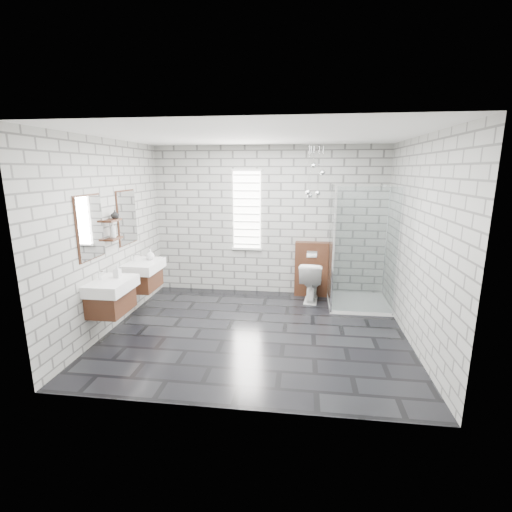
% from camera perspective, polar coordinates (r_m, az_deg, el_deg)
% --- Properties ---
extents(floor, '(4.20, 3.60, 0.02)m').
position_cam_1_polar(floor, '(5.46, 0.00, -11.58)').
color(floor, black).
rests_on(floor, ground).
extents(ceiling, '(4.20, 3.60, 0.02)m').
position_cam_1_polar(ceiling, '(4.98, 0.00, 18.17)').
color(ceiling, white).
rests_on(ceiling, wall_back).
extents(wall_back, '(4.20, 0.02, 2.70)m').
position_cam_1_polar(wall_back, '(6.82, 1.96, 5.37)').
color(wall_back, '#A6A6A0').
rests_on(wall_back, floor).
extents(wall_front, '(4.20, 0.02, 2.70)m').
position_cam_1_polar(wall_front, '(3.30, -4.03, -3.14)').
color(wall_front, '#A6A6A0').
rests_on(wall_front, floor).
extents(wall_left, '(0.02, 3.60, 2.70)m').
position_cam_1_polar(wall_left, '(5.71, -21.54, 2.91)').
color(wall_left, '#A6A6A0').
rests_on(wall_left, floor).
extents(wall_right, '(0.02, 3.60, 2.70)m').
position_cam_1_polar(wall_right, '(5.22, 23.66, 1.83)').
color(wall_right, '#A6A6A0').
rests_on(wall_right, floor).
extents(vanity_left, '(0.47, 0.70, 1.57)m').
position_cam_1_polar(vanity_left, '(5.31, -21.71, -4.43)').
color(vanity_left, '#492716').
rests_on(vanity_left, wall_left).
extents(vanity_right, '(0.47, 0.70, 1.57)m').
position_cam_1_polar(vanity_right, '(6.18, -17.19, -1.66)').
color(vanity_right, '#492716').
rests_on(vanity_right, wall_left).
extents(shelf_lower, '(0.14, 0.30, 0.03)m').
position_cam_1_polar(shelf_lower, '(5.63, -21.04, 2.52)').
color(shelf_lower, '#492716').
rests_on(shelf_lower, wall_left).
extents(shelf_upper, '(0.14, 0.30, 0.03)m').
position_cam_1_polar(shelf_upper, '(5.59, -21.26, 5.13)').
color(shelf_upper, '#492716').
rests_on(shelf_upper, wall_left).
extents(window, '(0.56, 0.05, 1.48)m').
position_cam_1_polar(window, '(6.82, -1.43, 7.06)').
color(window, white).
rests_on(window, wall_back).
extents(cistern_panel, '(0.60, 0.20, 1.00)m').
position_cam_1_polar(cistern_panel, '(6.85, 8.49, -1.99)').
color(cistern_panel, '#492716').
rests_on(cistern_panel, floor).
extents(flush_plate, '(0.18, 0.01, 0.12)m').
position_cam_1_polar(flush_plate, '(6.68, 8.59, 0.26)').
color(flush_plate, silver).
rests_on(flush_plate, cistern_panel).
extents(shower_enclosure, '(1.00, 1.00, 2.03)m').
position_cam_1_polar(shower_enclosure, '(6.41, 14.85, -3.33)').
color(shower_enclosure, white).
rests_on(shower_enclosure, floor).
extents(pendant_cluster, '(0.32, 0.19, 0.89)m').
position_cam_1_polar(pendant_cluster, '(6.29, 8.96, 10.98)').
color(pendant_cluster, silver).
rests_on(pendant_cluster, ceiling).
extents(toilet, '(0.46, 0.72, 0.70)m').
position_cam_1_polar(toilet, '(6.64, 8.48, -3.81)').
color(toilet, white).
rests_on(toilet, floor).
extents(soap_bottle_a, '(0.09, 0.09, 0.18)m').
position_cam_1_polar(soap_bottle_a, '(5.34, -20.58, -2.18)').
color(soap_bottle_a, '#B2B2B2').
rests_on(soap_bottle_a, vanity_left).
extents(soap_bottle_b, '(0.17, 0.17, 0.17)m').
position_cam_1_polar(soap_bottle_b, '(6.22, -15.98, 0.24)').
color(soap_bottle_b, '#B2B2B2').
rests_on(soap_bottle_b, vanity_right).
extents(soap_bottle_c, '(0.10, 0.10, 0.23)m').
position_cam_1_polar(soap_bottle_c, '(5.58, -21.19, 3.77)').
color(soap_bottle_c, '#B2B2B2').
rests_on(soap_bottle_c, shelf_lower).
extents(vase, '(0.13, 0.13, 0.12)m').
position_cam_1_polar(vase, '(5.64, -20.88, 6.00)').
color(vase, '#B2B2B2').
rests_on(vase, shelf_upper).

